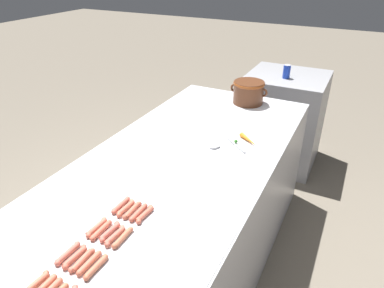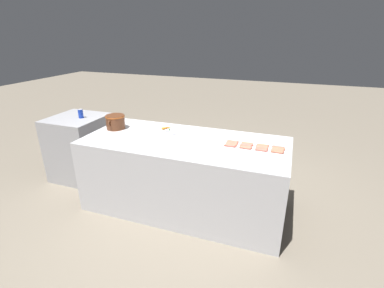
{
  "view_description": "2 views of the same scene",
  "coord_description": "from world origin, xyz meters",
  "px_view_note": "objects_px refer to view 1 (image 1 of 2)",
  "views": [
    {
      "loc": [
        0.85,
        -1.53,
        1.93
      ],
      "look_at": [
        0.05,
        0.04,
        0.97
      ],
      "focal_mm": 32.3,
      "sensor_mm": 36.0,
      "label": 1
    },
    {
      "loc": [
        -2.81,
        -1.1,
        2.06
      ],
      "look_at": [
        -0.13,
        -0.14,
        0.91
      ],
      "focal_mm": 26.17,
      "sensor_mm": 36.0,
      "label": 2
    }
  ],
  "objects_px": {
    "hot_dog_1": "(68,253)",
    "hot_dog_9": "(82,260)",
    "hot_dog_4": "(42,288)",
    "hot_dog_18": "(123,238)",
    "hot_dog_2": "(96,227)",
    "serving_spoon": "(222,146)",
    "hot_dog_11": "(132,210)",
    "hot_dog_19": "(145,214)",
    "hot_dog_5": "(75,257)",
    "hot_dog_7": "(126,208)",
    "hot_dog_0": "(35,285)",
    "hot_dog_3": "(121,205)",
    "hot_dog_14": "(115,236)",
    "hot_dog_17": "(96,267)",
    "hot_dog_10": "(110,232)",
    "back_cabinet": "(282,119)",
    "carrot": "(248,140)",
    "hot_dog_6": "(102,230)",
    "hot_dog_13": "(89,263)",
    "bean_pot": "(249,91)",
    "soda_can": "(287,72)",
    "hot_dog_15": "(138,212)"
  },
  "relations": [
    {
      "from": "hot_dog_17",
      "to": "hot_dog_0",
      "type": "bearing_deg",
      "value": -131.48
    },
    {
      "from": "hot_dog_6",
      "to": "hot_dog_9",
      "type": "distance_m",
      "value": 0.17
    },
    {
      "from": "bean_pot",
      "to": "hot_dog_0",
      "type": "bearing_deg",
      "value": -93.1
    },
    {
      "from": "hot_dog_9",
      "to": "hot_dog_18",
      "type": "distance_m",
      "value": 0.18
    },
    {
      "from": "hot_dog_1",
      "to": "hot_dog_10",
      "type": "height_order",
      "value": "same"
    },
    {
      "from": "hot_dog_3",
      "to": "hot_dog_5",
      "type": "xyz_separation_m",
      "value": [
        0.03,
        -0.34,
        0.0
      ]
    },
    {
      "from": "hot_dog_2",
      "to": "carrot",
      "type": "relative_size",
      "value": 0.85
    },
    {
      "from": "hot_dog_1",
      "to": "hot_dog_19",
      "type": "relative_size",
      "value": 1.0
    },
    {
      "from": "hot_dog_0",
      "to": "hot_dog_18",
      "type": "relative_size",
      "value": 1.0
    },
    {
      "from": "hot_dog_14",
      "to": "hot_dog_19",
      "type": "xyz_separation_m",
      "value": [
        0.04,
        0.17,
        0.0
      ]
    },
    {
      "from": "hot_dog_3",
      "to": "hot_dog_9",
      "type": "relative_size",
      "value": 1.0
    },
    {
      "from": "hot_dog_1",
      "to": "hot_dog_5",
      "type": "xyz_separation_m",
      "value": [
        0.04,
        -0.0,
        0.0
      ]
    },
    {
      "from": "hot_dog_2",
      "to": "hot_dog_18",
      "type": "height_order",
      "value": "same"
    },
    {
      "from": "serving_spoon",
      "to": "hot_dog_5",
      "type": "bearing_deg",
      "value": -98.62
    },
    {
      "from": "hot_dog_0",
      "to": "hot_dog_14",
      "type": "xyz_separation_m",
      "value": [
        0.1,
        0.32,
        0.0
      ]
    },
    {
      "from": "carrot",
      "to": "hot_dog_11",
      "type": "bearing_deg",
      "value": -106.12
    },
    {
      "from": "back_cabinet",
      "to": "hot_dog_5",
      "type": "distance_m",
      "value": 2.67
    },
    {
      "from": "hot_dog_5",
      "to": "hot_dog_14",
      "type": "bearing_deg",
      "value": 67.47
    },
    {
      "from": "hot_dog_1",
      "to": "hot_dog_3",
      "type": "bearing_deg",
      "value": 89.42
    },
    {
      "from": "hot_dog_0",
      "to": "hot_dog_3",
      "type": "bearing_deg",
      "value": 89.98
    },
    {
      "from": "hot_dog_18",
      "to": "hot_dog_7",
      "type": "bearing_deg",
      "value": 122.66
    },
    {
      "from": "hot_dog_17",
      "to": "carrot",
      "type": "bearing_deg",
      "value": 81.4
    },
    {
      "from": "hot_dog_10",
      "to": "soda_can",
      "type": "height_order",
      "value": "soda_can"
    },
    {
      "from": "back_cabinet",
      "to": "hot_dog_5",
      "type": "relative_size",
      "value": 7.01
    },
    {
      "from": "hot_dog_11",
      "to": "hot_dog_2",
      "type": "bearing_deg",
      "value": -113.39
    },
    {
      "from": "hot_dog_1",
      "to": "hot_dog_13",
      "type": "bearing_deg",
      "value": 0.3
    },
    {
      "from": "hot_dog_9",
      "to": "hot_dog_17",
      "type": "distance_m",
      "value": 0.07
    },
    {
      "from": "hot_dog_1",
      "to": "hot_dog_9",
      "type": "bearing_deg",
      "value": -1.09
    },
    {
      "from": "hot_dog_10",
      "to": "hot_dog_18",
      "type": "xyz_separation_m",
      "value": [
        0.07,
        -0.0,
        0.0
      ]
    },
    {
      "from": "hot_dog_11",
      "to": "hot_dog_15",
      "type": "relative_size",
      "value": 1.0
    },
    {
      "from": "hot_dog_15",
      "to": "hot_dog_18",
      "type": "relative_size",
      "value": 1.0
    },
    {
      "from": "hot_dog_4",
      "to": "hot_dog_10",
      "type": "distance_m",
      "value": 0.33
    },
    {
      "from": "hot_dog_0",
      "to": "hot_dog_4",
      "type": "relative_size",
      "value": 1.0
    },
    {
      "from": "hot_dog_4",
      "to": "hot_dog_7",
      "type": "xyz_separation_m",
      "value": [
        -0.0,
        0.49,
        0.0
      ]
    },
    {
      "from": "hot_dog_6",
      "to": "hot_dog_14",
      "type": "bearing_deg",
      "value": -0.36
    },
    {
      "from": "hot_dog_5",
      "to": "serving_spoon",
      "type": "bearing_deg",
      "value": 81.38
    },
    {
      "from": "hot_dog_6",
      "to": "carrot",
      "type": "relative_size",
      "value": 0.85
    },
    {
      "from": "hot_dog_0",
      "to": "hot_dog_4",
      "type": "height_order",
      "value": "same"
    },
    {
      "from": "hot_dog_0",
      "to": "hot_dog_17",
      "type": "bearing_deg",
      "value": 48.52
    },
    {
      "from": "hot_dog_2",
      "to": "back_cabinet",
      "type": "bearing_deg",
      "value": 84.08
    },
    {
      "from": "hot_dog_1",
      "to": "hot_dog_2",
      "type": "xyz_separation_m",
      "value": [
        0.0,
        0.17,
        0.0
      ]
    },
    {
      "from": "hot_dog_10",
      "to": "hot_dog_18",
      "type": "distance_m",
      "value": 0.07
    },
    {
      "from": "hot_dog_15",
      "to": "bean_pot",
      "type": "height_order",
      "value": "bean_pot"
    },
    {
      "from": "hot_dog_18",
      "to": "serving_spoon",
      "type": "relative_size",
      "value": 0.56
    },
    {
      "from": "hot_dog_17",
      "to": "hot_dog_18",
      "type": "bearing_deg",
      "value": 91.42
    },
    {
      "from": "hot_dog_4",
      "to": "hot_dog_18",
      "type": "xyz_separation_m",
      "value": [
        0.1,
        0.33,
        0.0
      ]
    },
    {
      "from": "hot_dog_13",
      "to": "bean_pot",
      "type": "relative_size",
      "value": 0.43
    },
    {
      "from": "hot_dog_13",
      "to": "hot_dog_14",
      "type": "height_order",
      "value": "same"
    },
    {
      "from": "back_cabinet",
      "to": "serving_spoon",
      "type": "distance_m",
      "value": 1.59
    },
    {
      "from": "hot_dog_11",
      "to": "hot_dog_19",
      "type": "xyz_separation_m",
      "value": [
        0.07,
        0.0,
        0.0
      ]
    }
  ]
}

